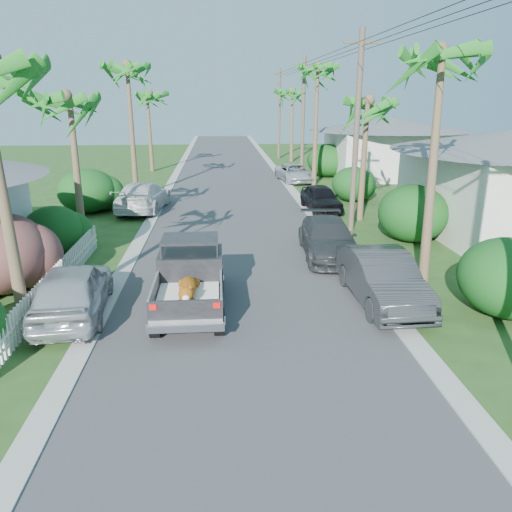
{
  "coord_description": "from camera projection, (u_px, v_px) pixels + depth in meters",
  "views": [
    {
      "loc": [
        -0.69,
        -9.97,
        6.13
      ],
      "look_at": [
        0.4,
        4.82,
        1.4
      ],
      "focal_mm": 35.0,
      "sensor_mm": 36.0,
      "label": 1
    }
  ],
  "objects": [
    {
      "name": "shrub_r_c",
      "position": [
        353.0,
        184.0,
        30.6
      ],
      "size": [
        2.6,
        2.86,
        2.1
      ],
      "primitive_type": "ellipsoid",
      "color": "#123F17",
      "rests_on": "ground"
    },
    {
      "name": "parked_car_rn",
      "position": [
        382.0,
        279.0,
        15.35
      ],
      "size": [
        1.85,
        4.92,
        1.61
      ],
      "primitive_type": "imported",
      "rotation": [
        0.0,
        0.0,
        0.03
      ],
      "color": "#2D2F32",
      "rests_on": "ground"
    },
    {
      "name": "shrub_r_b",
      "position": [
        413.0,
        213.0,
        22.0
      ],
      "size": [
        3.0,
        3.3,
        2.5
      ],
      "primitive_type": "ellipsoid",
      "color": "#123F17",
      "rests_on": "ground"
    },
    {
      "name": "shrub_r_d",
      "position": [
        327.0,
        160.0,
        40.06
      ],
      "size": [
        3.2,
        3.52,
        2.6
      ],
      "primitive_type": "ellipsoid",
      "color": "#123F17",
      "rests_on": "ground"
    },
    {
      "name": "shrub_r_a",
      "position": [
        509.0,
        278.0,
        14.42
      ],
      "size": [
        2.8,
        3.08,
        2.3
      ],
      "primitive_type": "ellipsoid",
      "color": "#123F17",
      "rests_on": "ground"
    },
    {
      "name": "palm_r_d",
      "position": [
        293.0,
        91.0,
        47.81
      ],
      "size": [
        4.4,
        4.4,
        8.0
      ],
      "color": "brown",
      "rests_on": "ground"
    },
    {
      "name": "ground",
      "position": [
        254.0,
        378.0,
        11.39
      ],
      "size": [
        120.0,
        120.0,
        0.0
      ],
      "primitive_type": "plane",
      "color": "#23481B",
      "rests_on": "ground"
    },
    {
      "name": "palm_r_c",
      "position": [
        318.0,
        67.0,
        34.07
      ],
      "size": [
        4.4,
        4.4,
        9.4
      ],
      "color": "brown",
      "rests_on": "ground"
    },
    {
      "name": "utility_pole_b",
      "position": [
        356.0,
        133.0,
        22.73
      ],
      "size": [
        1.6,
        0.26,
        9.0
      ],
      "color": "brown",
      "rests_on": "ground"
    },
    {
      "name": "parked_car_ln",
      "position": [
        73.0,
        290.0,
        14.43
      ],
      "size": [
        2.32,
        4.85,
        1.6
      ],
      "primitive_type": "imported",
      "rotation": [
        0.0,
        0.0,
        3.23
      ],
      "color": "silver",
      "rests_on": "ground"
    },
    {
      "name": "palm_r_b",
      "position": [
        367.0,
        101.0,
        24.3
      ],
      "size": [
        4.4,
        4.4,
        7.2
      ],
      "color": "brown",
      "rests_on": "ground"
    },
    {
      "name": "shrub_l_b",
      "position": [
        1.0,
        254.0,
        16.15
      ],
      "size": [
        3.0,
        3.3,
        2.6
      ],
      "primitive_type": "ellipsoid",
      "color": "#A1174D",
      "rests_on": "ground"
    },
    {
      "name": "parked_car_rf",
      "position": [
        321.0,
        198.0,
        28.11
      ],
      "size": [
        2.02,
        4.27,
        1.41
      ],
      "primitive_type": "imported",
      "rotation": [
        0.0,
        0.0,
        0.09
      ],
      "color": "black",
      "rests_on": "ground"
    },
    {
      "name": "palm_l_b",
      "position": [
        68.0,
        97.0,
        20.45
      ],
      "size": [
        4.4,
        4.4,
        7.4
      ],
      "color": "brown",
      "rests_on": "ground"
    },
    {
      "name": "curb_right",
      "position": [
        290.0,
        187.0,
        35.43
      ],
      "size": [
        0.6,
        100.0,
        0.06
      ],
      "primitive_type": "cube",
      "color": "#A5A39E",
      "rests_on": "ground"
    },
    {
      "name": "palm_r_a",
      "position": [
        445.0,
        53.0,
        15.27
      ],
      "size": [
        4.4,
        4.4,
        8.7
      ],
      "color": "brown",
      "rests_on": "ground"
    },
    {
      "name": "parked_car_rm",
      "position": [
        328.0,
        239.0,
        19.95
      ],
      "size": [
        2.33,
        5.15,
        1.46
      ],
      "primitive_type": "imported",
      "rotation": [
        0.0,
        0.0,
        -0.06
      ],
      "color": "#303235",
      "rests_on": "ground"
    },
    {
      "name": "utility_pole_c",
      "position": [
        303.0,
        119.0,
        36.99
      ],
      "size": [
        1.6,
        0.26,
        9.0
      ],
      "color": "brown",
      "rests_on": "ground"
    },
    {
      "name": "utility_pole_d",
      "position": [
        279.0,
        113.0,
        51.24
      ],
      "size": [
        1.6,
        0.26,
        9.0
      ],
      "color": "brown",
      "rests_on": "ground"
    },
    {
      "name": "shrub_l_c",
      "position": [
        54.0,
        231.0,
        20.07
      ],
      "size": [
        2.4,
        2.64,
        2.0
      ],
      "primitive_type": "ellipsoid",
      "color": "#123F17",
      "rests_on": "ground"
    },
    {
      "name": "house_right_far",
      "position": [
        389.0,
        150.0,
        40.16
      ],
      "size": [
        9.0,
        8.0,
        4.6
      ],
      "color": "silver",
      "rests_on": "ground"
    },
    {
      "name": "pickup_truck",
      "position": [
        191.0,
        273.0,
        15.24
      ],
      "size": [
        1.98,
        5.12,
        2.06
      ],
      "color": "black",
      "rests_on": "ground"
    },
    {
      "name": "curb_left",
      "position": [
        168.0,
        189.0,
        34.83
      ],
      "size": [
        0.6,
        100.0,
        0.06
      ],
      "primitive_type": "cube",
      "color": "#A5A39E",
      "rests_on": "ground"
    },
    {
      "name": "palm_l_c",
      "position": [
        127.0,
        66.0,
        29.47
      ],
      "size": [
        4.4,
        4.4,
        9.2
      ],
      "color": "brown",
      "rests_on": "ground"
    },
    {
      "name": "palm_l_d",
      "position": [
        147.0,
        93.0,
        41.29
      ],
      "size": [
        4.4,
        4.4,
        7.7
      ],
      "color": "brown",
      "rests_on": "ground"
    },
    {
      "name": "parked_car_rd",
      "position": [
        294.0,
        173.0,
        37.83
      ],
      "size": [
        2.72,
        4.92,
        1.3
      ],
      "primitive_type": "imported",
      "rotation": [
        0.0,
        0.0,
        0.12
      ],
      "color": "silver",
      "rests_on": "ground"
    },
    {
      "name": "road",
      "position": [
        229.0,
        188.0,
        35.14
      ],
      "size": [
        8.0,
        100.0,
        0.02
      ],
      "primitive_type": "cube",
      "color": "#38383A",
      "rests_on": "ground"
    },
    {
      "name": "shrub_l_d",
      "position": [
        87.0,
        191.0,
        27.57
      ],
      "size": [
        3.2,
        3.52,
        2.4
      ],
      "primitive_type": "ellipsoid",
      "color": "#123F17",
      "rests_on": "ground"
    },
    {
      "name": "picket_fence",
      "position": [
        56.0,
        281.0,
        16.04
      ],
      "size": [
        0.1,
        11.0,
        1.0
      ],
      "primitive_type": "cube",
      "color": "white",
      "rests_on": "ground"
    },
    {
      "name": "parked_car_lf",
      "position": [
        143.0,
        197.0,
        28.0
      ],
      "size": [
        2.84,
        5.79,
        1.62
      ],
      "primitive_type": "imported",
      "rotation": [
        0.0,
        0.0,
        3.04
      ],
      "color": "silver",
      "rests_on": "ground"
    }
  ]
}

